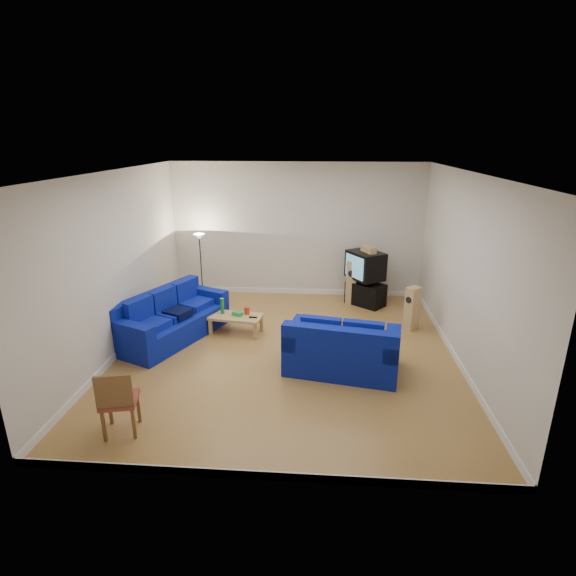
# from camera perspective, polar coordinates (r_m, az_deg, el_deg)

# --- Properties ---
(room) EXTENTS (6.01, 6.51, 3.21)m
(room) POSITION_cam_1_polar(r_m,az_deg,el_deg) (7.72, -0.22, 2.18)
(room) COLOR brown
(room) RESTS_ON ground
(sofa_three_seat) EXTENTS (1.88, 2.56, 0.91)m
(sofa_three_seat) POSITION_cam_1_polar(r_m,az_deg,el_deg) (9.04, -14.75, -4.08)
(sofa_three_seat) COLOR navy
(sofa_three_seat) RESTS_ON ground
(sofa_loveseat) EXTENTS (2.00, 1.35, 0.92)m
(sofa_loveseat) POSITION_cam_1_polar(r_m,az_deg,el_deg) (7.56, 6.85, -8.09)
(sofa_loveseat) COLOR navy
(sofa_loveseat) RESTS_ON ground
(coffee_table) EXTENTS (1.10, 0.67, 0.37)m
(coffee_table) POSITION_cam_1_polar(r_m,az_deg,el_deg) (8.98, -6.62, -3.81)
(coffee_table) COLOR tan
(coffee_table) RESTS_ON ground
(bottle) EXTENTS (0.10, 0.10, 0.32)m
(bottle) POSITION_cam_1_polar(r_m,az_deg,el_deg) (9.05, -8.36, -2.27)
(bottle) COLOR #197233
(bottle) RESTS_ON coffee_table
(tissue_box) EXTENTS (0.23, 0.18, 0.08)m
(tissue_box) POSITION_cam_1_polar(r_m,az_deg,el_deg) (8.94, -6.44, -3.25)
(tissue_box) COLOR green
(tissue_box) RESTS_ON coffee_table
(red_canister) EXTENTS (0.12, 0.12, 0.15)m
(red_canister) POSITION_cam_1_polar(r_m,az_deg,el_deg) (8.99, -5.23, -2.86)
(red_canister) COLOR red
(red_canister) RESTS_ON coffee_table
(remote) EXTENTS (0.16, 0.06, 0.02)m
(remote) POSITION_cam_1_polar(r_m,az_deg,el_deg) (8.82, -4.45, -3.73)
(remote) COLOR black
(remote) RESTS_ON coffee_table
(tv_stand) EXTENTS (0.97, 0.92, 0.53)m
(tv_stand) POSITION_cam_1_polar(r_m,az_deg,el_deg) (10.61, 9.81, -0.74)
(tv_stand) COLOR black
(tv_stand) RESTS_ON ground
(av_receiver) EXTENTS (0.54, 0.54, 0.10)m
(av_receiver) POSITION_cam_1_polar(r_m,az_deg,el_deg) (10.56, 9.56, 0.98)
(av_receiver) COLOR black
(av_receiver) RESTS_ON tv_stand
(television) EXTENTS (0.94, 1.01, 0.63)m
(television) POSITION_cam_1_polar(r_m,az_deg,el_deg) (10.45, 9.78, 2.87)
(television) COLOR black
(television) RESTS_ON av_receiver
(centre_speaker) EXTENTS (0.33, 0.45, 0.15)m
(centre_speaker) POSITION_cam_1_polar(r_m,az_deg,el_deg) (10.32, 10.19, 4.87)
(centre_speaker) COLOR tan
(centre_speaker) RESTS_ON television
(speaker_left) EXTENTS (0.26, 0.33, 1.03)m
(speaker_left) POSITION_cam_1_polar(r_m,az_deg,el_deg) (10.60, 8.01, 0.81)
(speaker_left) COLOR tan
(speaker_left) RESTS_ON ground
(speaker_right) EXTENTS (0.34, 0.33, 0.90)m
(speaker_right) POSITION_cam_1_polar(r_m,az_deg,el_deg) (9.39, 15.48, -2.52)
(speaker_right) COLOR tan
(speaker_right) RESTS_ON ground
(floor_lamp) EXTENTS (0.27, 0.27, 1.60)m
(floor_lamp) POSITION_cam_1_polar(r_m,az_deg,el_deg) (10.75, -11.14, 5.31)
(floor_lamp) COLOR black
(floor_lamp) RESTS_ON ground
(dining_chair) EXTENTS (0.54, 0.54, 0.95)m
(dining_chair) POSITION_cam_1_polar(r_m,az_deg,el_deg) (6.34, -20.81, -13.08)
(dining_chair) COLOR brown
(dining_chair) RESTS_ON ground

